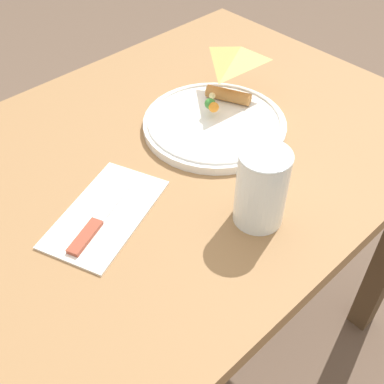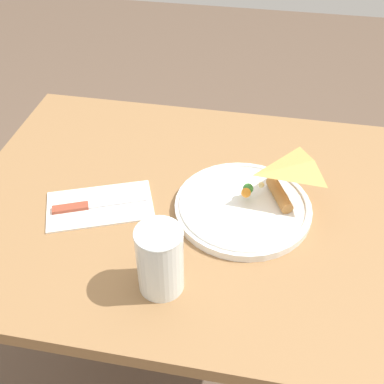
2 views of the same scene
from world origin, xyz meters
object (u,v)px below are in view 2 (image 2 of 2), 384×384
Objects in this scene: milk_glass at (160,262)px; napkin_folded at (100,206)px; plate_pizza at (245,205)px; dining_table at (200,244)px; butter_knife at (95,204)px.

milk_glass reaches higher than napkin_folded.
napkin_folded is at bearing 134.88° from milk_glass.
plate_pizza is 0.24m from milk_glass.
butter_knife reaches higher than dining_table.
napkin_folded is (-0.28, -0.04, -0.01)m from plate_pizza.
milk_glass reaches higher than butter_knife.
dining_table is at bearing 176.73° from plate_pizza.
plate_pizza is at bearing -14.02° from butter_knife.
butter_knife is at bearing -165.99° from dining_table.
milk_glass is 0.24m from butter_knife.
dining_table is 0.16m from plate_pizza.
milk_glass is 0.54× the size of napkin_folded.
dining_table is 7.54× the size of milk_glass.
butter_knife reaches higher than napkin_folded.
milk_glass reaches higher than plate_pizza.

